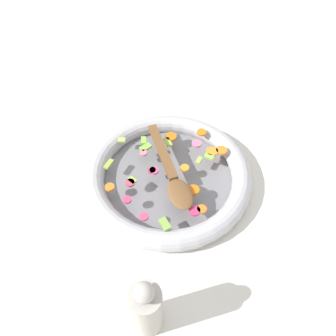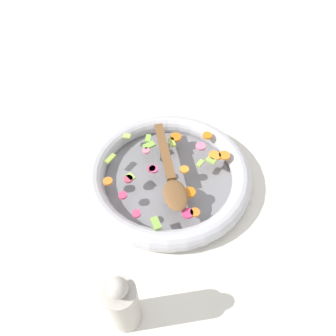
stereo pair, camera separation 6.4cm
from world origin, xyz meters
TOP-DOWN VIEW (x-y plane):
  - ground_plane at (0.00, 0.00)m, footprint 4.00×4.00m
  - skillet at (0.00, 0.00)m, footprint 0.43×0.43m
  - chopped_vegetables at (-0.00, -0.01)m, footprint 0.32×0.33m
  - wooden_spoon at (-0.03, 0.01)m, footprint 0.27×0.15m
  - pepper_mill at (-0.24, 0.26)m, footprint 0.06×0.06m

SIDE VIEW (x-z plane):
  - ground_plane at x=0.00m, z-range 0.00..0.00m
  - skillet at x=0.00m, z-range 0.00..0.05m
  - chopped_vegetables at x=0.00m, z-range 0.05..0.06m
  - wooden_spoon at x=-0.03m, z-range 0.06..0.07m
  - pepper_mill at x=-0.24m, z-range -0.01..0.17m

